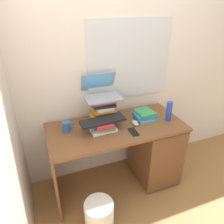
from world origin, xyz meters
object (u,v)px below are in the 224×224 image
object	(u,v)px
water_bottle	(169,111)
cell_phone	(133,132)
wastebasket	(99,216)
mug	(67,127)
keyboard	(103,121)
book_stack_tall	(103,110)
laptop	(101,91)
computer_mouse	(135,123)
desk	(146,148)
book_stack_side	(145,115)
book_stack_keyboard_riser	(103,126)

from	to	relation	value
water_bottle	cell_phone	size ratio (longest dim) A/B	1.48
wastebasket	cell_phone	bearing A→B (deg)	33.84
mug	keyboard	bearing A→B (deg)	-18.15
book_stack_tall	cell_phone	distance (m)	0.38
laptop	wastebasket	bearing A→B (deg)	-111.14
wastebasket	water_bottle	bearing A→B (deg)	23.55
laptop	mug	world-z (taller)	laptop
mug	wastebasket	size ratio (longest dim) A/B	0.36
computer_mouse	desk	bearing A→B (deg)	3.66
keyboard	wastebasket	bearing A→B (deg)	-118.30
cell_phone	wastebasket	distance (m)	0.81
keyboard	water_bottle	world-z (taller)	water_bottle
book_stack_tall	mug	size ratio (longest dim) A/B	2.25
book_stack_side	wastebasket	distance (m)	1.04
laptop	computer_mouse	bearing A→B (deg)	-41.36
laptop	book_stack_tall	bearing A→B (deg)	-89.73
computer_mouse	wastebasket	bearing A→B (deg)	-141.24
book_stack_keyboard_riser	book_stack_side	xyz separation A→B (m)	(0.47, 0.06, -0.01)
book_stack_tall	laptop	world-z (taller)	laptop
book_stack_keyboard_riser	cell_phone	xyz separation A→B (m)	(0.25, -0.13, -0.04)
computer_mouse	wastebasket	world-z (taller)	computer_mouse
mug	wastebasket	distance (m)	0.85
computer_mouse	water_bottle	distance (m)	0.37
book_stack_tall	cell_phone	xyz separation A→B (m)	(0.19, -0.30, -0.12)
book_stack_side	cell_phone	world-z (taller)	book_stack_side
keyboard	cell_phone	bearing A→B (deg)	-31.58
book_stack_keyboard_riser	mug	distance (m)	0.34
laptop	cell_phone	world-z (taller)	laptop
book_stack_tall	book_stack_side	size ratio (longest dim) A/B	1.14
laptop	cell_phone	distance (m)	0.50
wastebasket	desk	bearing A→B (deg)	32.50
water_bottle	cell_phone	bearing A→B (deg)	-169.14
desk	laptop	world-z (taller)	laptop
desk	computer_mouse	xyz separation A→B (m)	(-0.15, -0.01, 0.36)
book_stack_tall	book_stack_keyboard_riser	distance (m)	0.20
computer_mouse	mug	distance (m)	0.66
cell_phone	book_stack_keyboard_riser	bearing A→B (deg)	155.62
book_stack_tall	book_stack_keyboard_riser	size ratio (longest dim) A/B	1.04
keyboard	desk	bearing A→B (deg)	-4.37
water_bottle	mug	bearing A→B (deg)	171.26
book_stack_tall	book_stack_side	xyz separation A→B (m)	(0.41, -0.11, -0.08)
book_stack_tall	wastebasket	bearing A→B (deg)	-113.02
laptop	wastebasket	xyz separation A→B (m)	(-0.25, -0.66, -0.90)
book_stack_side	water_bottle	world-z (taller)	water_bottle
water_bottle	keyboard	bearing A→B (deg)	175.88
computer_mouse	water_bottle	xyz separation A→B (m)	(0.35, -0.04, 0.08)
book_stack_tall	wastebasket	world-z (taller)	book_stack_tall
computer_mouse	book_stack_keyboard_riser	bearing A→B (deg)	178.42
book_stack_keyboard_riser	book_stack_side	size ratio (longest dim) A/B	1.09
book_stack_keyboard_riser	laptop	distance (m)	0.35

